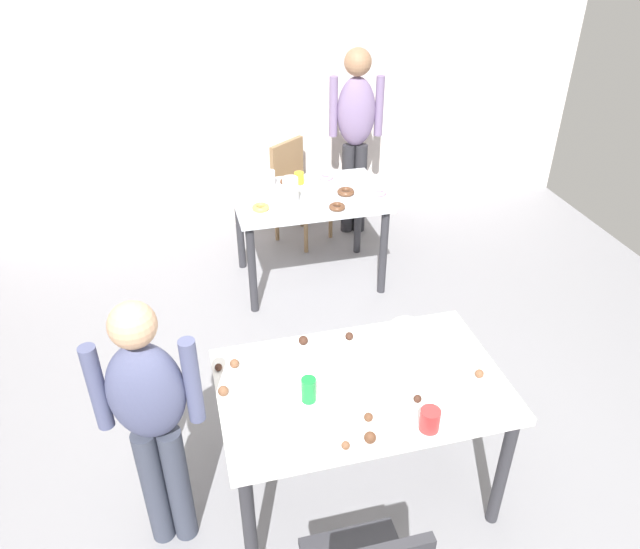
# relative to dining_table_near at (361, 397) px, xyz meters

# --- Properties ---
(ground_plane) EXTENTS (6.40, 6.40, 0.00)m
(ground_plane) POSITION_rel_dining_table_near_xyz_m (-0.13, -0.03, -0.66)
(ground_plane) COLOR gray
(wall_back) EXTENTS (6.40, 0.10, 2.60)m
(wall_back) POSITION_rel_dining_table_near_xyz_m (-0.13, 3.17, 0.64)
(wall_back) COLOR silver
(wall_back) RESTS_ON ground_plane
(dining_table_near) EXTENTS (1.33, 0.82, 0.75)m
(dining_table_near) POSITION_rel_dining_table_near_xyz_m (0.00, 0.00, 0.00)
(dining_table_near) COLOR white
(dining_table_near) RESTS_ON ground_plane
(dining_table_far) EXTENTS (1.12, 0.76, 0.75)m
(dining_table_far) POSITION_rel_dining_table_near_xyz_m (0.23, 2.04, -0.02)
(dining_table_far) COLOR silver
(dining_table_far) RESTS_ON ground_plane
(chair_far_table) EXTENTS (0.56, 0.56, 0.87)m
(chair_far_table) POSITION_rel_dining_table_near_xyz_m (0.30, 2.76, -0.16)
(chair_far_table) COLOR olive
(chair_far_table) RESTS_ON ground_plane
(person_girl_near) EXTENTS (0.46, 0.24, 1.38)m
(person_girl_near) POSITION_rel_dining_table_near_xyz_m (-0.94, -0.03, 0.16)
(person_girl_near) COLOR #383D4C
(person_girl_near) RESTS_ON ground_plane
(person_adult_far) EXTENTS (0.45, 0.26, 1.62)m
(person_adult_far) POSITION_rel_dining_table_near_xyz_m (0.81, 2.74, 0.32)
(person_adult_far) COLOR #28282D
(person_adult_far) RESTS_ON ground_plane
(mixing_bowl) EXTENTS (0.17, 0.17, 0.08)m
(mixing_bowl) POSITION_rel_dining_table_near_xyz_m (0.32, 0.25, 0.13)
(mixing_bowl) COLOR white
(mixing_bowl) RESTS_ON dining_table_near
(soda_can) EXTENTS (0.07, 0.07, 0.12)m
(soda_can) POSITION_rel_dining_table_near_xyz_m (-0.26, -0.05, 0.15)
(soda_can) COLOR #198438
(soda_can) RESTS_ON dining_table_near
(fork_near) EXTENTS (0.17, 0.02, 0.01)m
(fork_near) POSITION_rel_dining_table_near_xyz_m (-0.08, 0.30, 0.09)
(fork_near) COLOR silver
(fork_near) RESTS_ON dining_table_near
(cup_near_0) EXTENTS (0.09, 0.09, 0.10)m
(cup_near_0) POSITION_rel_dining_table_near_xyz_m (0.19, -0.34, 0.14)
(cup_near_0) COLOR red
(cup_near_0) RESTS_ON dining_table_near
(cake_ball_0) EXTENTS (0.04, 0.04, 0.04)m
(cake_ball_0) POSITION_rel_dining_table_near_xyz_m (-0.63, 0.25, 0.11)
(cake_ball_0) COLOR #3D2319
(cake_ball_0) RESTS_ON dining_table_near
(cake_ball_1) EXTENTS (0.04, 0.04, 0.04)m
(cake_ball_1) POSITION_rel_dining_table_near_xyz_m (-0.04, -0.23, 0.11)
(cake_ball_1) COLOR brown
(cake_ball_1) RESTS_ON dining_table_near
(cake_ball_2) EXTENTS (0.04, 0.04, 0.04)m
(cake_ball_2) POSITION_rel_dining_table_near_xyz_m (-0.56, 0.25, 0.11)
(cake_ball_2) COLOR brown
(cake_ball_2) RESTS_ON dining_table_near
(cake_ball_3) EXTENTS (0.05, 0.05, 0.05)m
(cake_ball_3) POSITION_rel_dining_table_near_xyz_m (-0.08, -0.35, 0.12)
(cake_ball_3) COLOR brown
(cake_ball_3) RESTS_ON dining_table_near
(cake_ball_4) EXTENTS (0.04, 0.04, 0.04)m
(cake_ball_4) POSITION_rel_dining_table_near_xyz_m (0.54, -0.10, 0.11)
(cake_ball_4) COLOR brown
(cake_ball_4) RESTS_ON dining_table_near
(cake_ball_5) EXTENTS (0.05, 0.05, 0.05)m
(cake_ball_5) POSITION_rel_dining_table_near_xyz_m (-0.63, 0.08, 0.12)
(cake_ball_5) COLOR brown
(cake_ball_5) RESTS_ON dining_table_near
(cake_ball_6) EXTENTS (0.04, 0.04, 0.04)m
(cake_ball_6) POSITION_rel_dining_table_near_xyz_m (0.03, 0.32, 0.11)
(cake_ball_6) COLOR #3D2319
(cake_ball_6) RESTS_ON dining_table_near
(cake_ball_7) EXTENTS (0.04, 0.04, 0.04)m
(cake_ball_7) POSITION_rel_dining_table_near_xyz_m (-0.18, -0.36, 0.11)
(cake_ball_7) COLOR brown
(cake_ball_7) RESTS_ON dining_table_near
(cake_ball_8) EXTENTS (0.04, 0.04, 0.04)m
(cake_ball_8) POSITION_rel_dining_table_near_xyz_m (0.20, -0.18, 0.11)
(cake_ball_8) COLOR #3D2319
(cake_ball_8) RESTS_ON dining_table_near
(cake_ball_9) EXTENTS (0.05, 0.05, 0.05)m
(cake_ball_9) POSITION_rel_dining_table_near_xyz_m (-0.20, 0.34, 0.12)
(cake_ball_9) COLOR #3D2319
(cake_ball_9) RESTS_ON dining_table_near
(pitcher_far) EXTENTS (0.11, 0.11, 0.21)m
(pitcher_far) POSITION_rel_dining_table_near_xyz_m (0.07, 1.90, 0.20)
(pitcher_far) COLOR white
(pitcher_far) RESTS_ON dining_table_far
(cup_far_0) EXTENTS (0.07, 0.07, 0.09)m
(cup_far_0) POSITION_rel_dining_table_near_xyz_m (0.21, 2.24, 0.14)
(cup_far_0) COLOR yellow
(cup_far_0) RESTS_ON dining_table_far
(cup_far_1) EXTENTS (0.08, 0.08, 0.12)m
(cup_far_1) POSITION_rel_dining_table_near_xyz_m (-0.02, 2.26, 0.15)
(cup_far_1) COLOR white
(cup_far_1) RESTS_ON dining_table_far
(donut_far_0) EXTENTS (0.11, 0.11, 0.03)m
(donut_far_0) POSITION_rel_dining_table_near_xyz_m (0.74, 1.90, 0.11)
(donut_far_0) COLOR pink
(donut_far_0) RESTS_ON dining_table_far
(donut_far_1) EXTENTS (0.13, 0.13, 0.04)m
(donut_far_1) POSITION_rel_dining_table_near_xyz_m (0.50, 1.97, 0.11)
(donut_far_1) COLOR brown
(donut_far_1) RESTS_ON dining_table_far
(donut_far_2) EXTENTS (0.10, 0.10, 0.03)m
(donut_far_2) POSITION_rel_dining_table_near_xyz_m (0.12, 2.27, 0.11)
(donut_far_2) COLOR brown
(donut_far_2) RESTS_ON dining_table_far
(donut_far_3) EXTENTS (0.12, 0.12, 0.04)m
(donut_far_3) POSITION_rel_dining_table_near_xyz_m (-0.15, 1.87, 0.11)
(donut_far_3) COLOR gold
(donut_far_3) RESTS_ON dining_table_far
(donut_far_4) EXTENTS (0.12, 0.12, 0.03)m
(donut_far_4) POSITION_rel_dining_table_near_xyz_m (0.37, 1.75, 0.11)
(donut_far_4) COLOR brown
(donut_far_4) RESTS_ON dining_table_far
(donut_far_5) EXTENTS (0.11, 0.11, 0.03)m
(donut_far_5) POSITION_rel_dining_table_near_xyz_m (0.43, 2.28, 0.11)
(donut_far_5) COLOR pink
(donut_far_5) RESTS_ON dining_table_far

